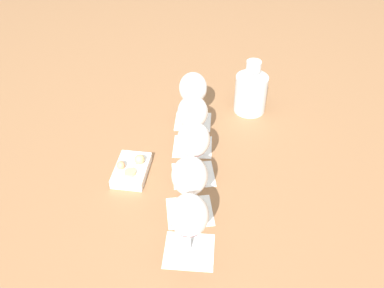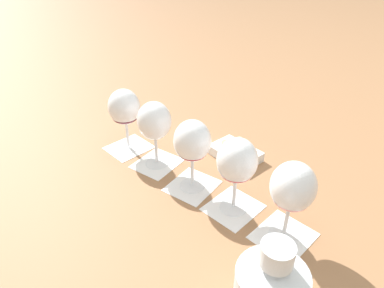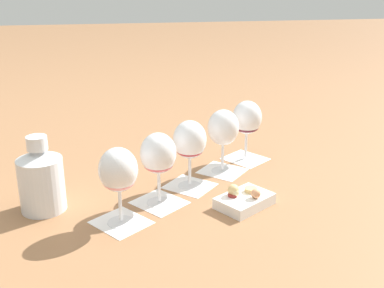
% 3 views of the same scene
% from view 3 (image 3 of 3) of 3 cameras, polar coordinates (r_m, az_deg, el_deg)
% --- Properties ---
extents(ground_plane, '(8.00, 8.00, 0.00)m').
position_cam_3_polar(ground_plane, '(1.27, -0.00, -5.00)').
color(ground_plane, '#936642').
extents(tasting_card_0, '(0.15, 0.15, 0.00)m').
position_cam_3_polar(tasting_card_0, '(1.10, -8.39, -9.17)').
color(tasting_card_0, white).
rests_on(tasting_card_0, ground_plane).
extents(tasting_card_1, '(0.15, 0.15, 0.00)m').
position_cam_3_polar(tasting_card_1, '(1.18, -3.88, -6.92)').
color(tasting_card_1, white).
rests_on(tasting_card_1, ground_plane).
extents(tasting_card_2, '(0.15, 0.16, 0.00)m').
position_cam_3_polar(tasting_card_2, '(1.27, -0.30, -4.88)').
color(tasting_card_2, white).
rests_on(tasting_card_2, ground_plane).
extents(tasting_card_3, '(0.15, 0.16, 0.00)m').
position_cam_3_polar(tasting_card_3, '(1.36, 3.60, -3.19)').
color(tasting_card_3, white).
rests_on(tasting_card_3, ground_plane).
extents(tasting_card_4, '(0.15, 0.15, 0.00)m').
position_cam_3_polar(tasting_card_4, '(1.45, 6.34, -1.74)').
color(tasting_card_4, white).
rests_on(tasting_card_4, ground_plane).
extents(wine_glass_0, '(0.09, 0.09, 0.18)m').
position_cam_3_polar(wine_glass_0, '(1.05, -8.72, -3.41)').
color(wine_glass_0, white).
rests_on(wine_glass_0, tasting_card_0).
extents(wine_glass_1, '(0.09, 0.09, 0.18)m').
position_cam_3_polar(wine_glass_1, '(1.13, -4.02, -1.47)').
color(wine_glass_1, white).
rests_on(wine_glass_1, tasting_card_1).
extents(wine_glass_2, '(0.09, 0.09, 0.18)m').
position_cam_3_polar(wine_glass_2, '(1.22, -0.31, 0.26)').
color(wine_glass_2, white).
rests_on(wine_glass_2, tasting_card_2).
extents(wine_glass_3, '(0.09, 0.09, 0.18)m').
position_cam_3_polar(wine_glass_3, '(1.31, 3.72, 1.65)').
color(wine_glass_3, white).
rests_on(wine_glass_3, tasting_card_3).
extents(wine_glass_4, '(0.09, 0.09, 0.18)m').
position_cam_3_polar(wine_glass_4, '(1.41, 6.53, 2.83)').
color(wine_glass_4, white).
rests_on(wine_glass_4, tasting_card_4).
extents(ceramic_vase, '(0.10, 0.10, 0.18)m').
position_cam_3_polar(ceramic_vase, '(1.17, -17.46, -3.93)').
color(ceramic_vase, silver).
rests_on(ceramic_vase, ground_plane).
extents(snack_dish, '(0.15, 0.16, 0.05)m').
position_cam_3_polar(snack_dish, '(1.16, 6.19, -6.56)').
color(snack_dish, white).
rests_on(snack_dish, ground_plane).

